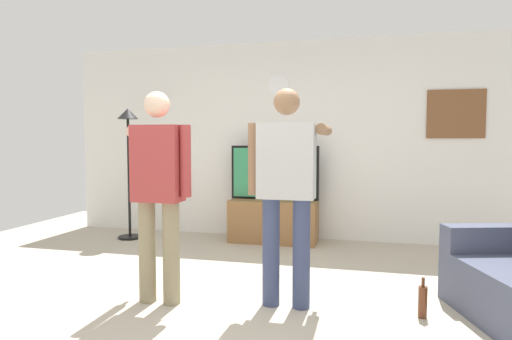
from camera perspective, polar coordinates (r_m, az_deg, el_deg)
The scene contains 10 objects.
ground_plane at distance 3.50m, azimuth -4.25°, elevation -18.76°, with size 8.40×8.40×0.00m, color #B2A893.
back_wall at distance 6.10m, azimuth 4.37°, elevation 3.86°, with size 6.40×0.10×2.70m, color silver.
tv_stand at distance 5.88m, azimuth 2.32°, elevation -6.60°, with size 1.15×0.53×0.56m.
television at distance 5.85m, azimuth 2.43°, elevation -0.35°, with size 1.18×0.07×0.72m.
wall_clock at distance 6.12m, azimuth 2.92°, elevation 10.96°, with size 0.28×0.28×0.03m, color white.
framed_picture at distance 6.07m, azimuth 24.53°, elevation 6.64°, with size 0.69×0.04×0.61m, color brown.
floor_lamp at distance 6.23m, azimuth -16.26°, elevation 3.03°, with size 0.32×0.32×1.78m.
person_standing_nearer_lamp at distance 3.69m, azimuth -12.51°, elevation -1.87°, with size 0.57×0.78×1.74m.
person_standing_nearer_couch at distance 3.52m, azimuth 4.01°, elevation -1.67°, with size 0.63×0.78×1.76m.
beverage_bottle at distance 3.70m, azimuth 20.84°, elevation -15.67°, with size 0.07×0.07×0.31m.
Camera 1 is at (1.01, -3.07, 1.34)m, focal length 30.78 mm.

